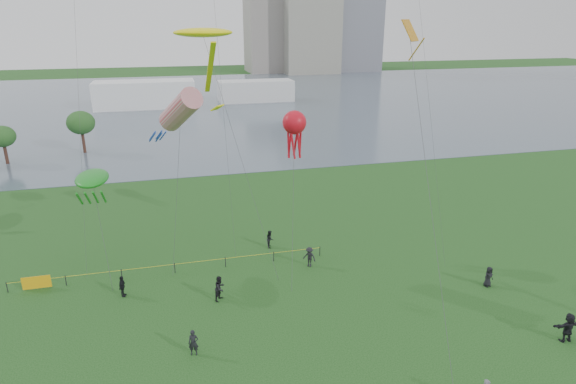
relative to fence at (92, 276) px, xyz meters
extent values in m
cube|color=#505F6E|center=(13.96, 84.54, -0.53)|extent=(400.00, 120.00, 0.08)
cube|color=gray|center=(59.96, 146.54, 18.45)|extent=(20.00, 20.00, 38.00)
cube|color=gray|center=(45.96, 152.54, 13.45)|extent=(16.00, 18.00, 28.00)
cube|color=white|center=(1.96, 79.54, 2.45)|extent=(22.00, 8.00, 6.00)
cube|color=silver|center=(27.96, 82.54, 1.95)|extent=(18.00, 7.00, 5.00)
cylinder|color=#39211A|center=(-15.56, 36.97, 0.65)|extent=(0.44, 0.44, 2.41)
ellipsoid|color=#2B5C24|center=(-15.56, 36.97, 3.35)|extent=(3.43, 3.43, 2.89)
cylinder|color=#39211A|center=(-5.96, 40.57, 0.87)|extent=(0.44, 0.44, 2.84)
ellipsoid|color=#2B5C24|center=(-5.96, 40.57, 4.06)|extent=(4.04, 4.04, 3.41)
cylinder|color=black|center=(-5.88, 0.00, -0.13)|extent=(0.07, 0.07, 0.85)
cylinder|color=black|center=(-1.88, 0.00, -0.13)|extent=(0.07, 0.07, 0.85)
cylinder|color=black|center=(2.12, 0.00, -0.13)|extent=(0.07, 0.07, 0.85)
cylinder|color=black|center=(6.12, 0.00, -0.13)|extent=(0.07, 0.07, 0.85)
cylinder|color=black|center=(10.12, 0.00, -0.13)|extent=(0.07, 0.07, 0.85)
cylinder|color=black|center=(14.12, 0.00, -0.13)|extent=(0.07, 0.07, 0.85)
cylinder|color=black|center=(18.12, 0.00, -0.13)|extent=(0.07, 0.07, 0.85)
cylinder|color=yellow|center=(6.12, 0.00, 0.19)|extent=(24.00, 0.03, 0.03)
cube|color=#F2A80C|center=(-3.88, 0.00, 0.00)|extent=(2.00, 0.04, 1.00)
imported|color=black|center=(9.15, -4.77, 0.37)|extent=(1.13, 1.14, 1.86)
imported|color=black|center=(16.72, -1.58, 0.29)|extent=(1.23, 1.21, 1.69)
imported|color=black|center=(2.38, -2.59, 0.25)|extent=(0.64, 1.02, 1.61)
imported|color=black|center=(28.83, -7.80, 0.24)|extent=(0.87, 0.66, 1.59)
imported|color=black|center=(29.46, -14.73, 0.42)|extent=(1.84, 0.66, 1.96)
imported|color=black|center=(6.94, -10.39, 0.27)|extent=(0.66, 0.50, 1.65)
imported|color=black|center=(14.38, 2.68, 0.22)|extent=(0.72, 0.85, 1.56)
cylinder|color=#3F3F42|center=(11.78, 0.90, 8.41)|extent=(4.06, 8.01, 17.95)
ellipsoid|color=#FFF10D|center=(9.77, 4.89, 17.38)|extent=(4.61, 2.88, 0.72)
cube|color=#FFF10D|center=(9.77, 0.69, 14.98)|extent=(0.36, 6.98, 4.09)
cube|color=#FFF10D|center=(9.77, -3.11, 12.88)|extent=(0.95, 0.95, 0.42)
cylinder|color=#3F3F42|center=(6.72, 0.46, 5.75)|extent=(1.62, 1.87, 12.62)
cylinder|color=red|center=(7.51, 1.38, 12.06)|extent=(3.54, 5.02, 3.72)
cylinder|color=#1939AF|center=(6.11, 0.18, 10.46)|extent=(0.60, 1.13, 0.88)
cylinder|color=#1939AF|center=(5.83, 0.56, 10.46)|extent=(0.60, 1.13, 0.88)
cylinder|color=#1939AF|center=(5.38, 0.41, 10.46)|extent=(0.60, 1.13, 0.88)
cylinder|color=#1939AF|center=(5.38, -0.06, 10.46)|extent=(0.60, 1.13, 0.88)
cylinder|color=#1939AF|center=(5.83, -0.20, 10.46)|extent=(0.60, 1.13, 0.88)
cylinder|color=#3F3F42|center=(1.11, 0.27, 3.25)|extent=(0.97, 3.94, 7.62)
ellipsoid|color=#17831C|center=(0.64, 2.23, 7.06)|extent=(2.40, 4.32, 0.84)
cylinder|color=#17831C|center=(-0.16, 0.63, 6.06)|extent=(0.16, 1.79, 1.54)
cylinder|color=#17831C|center=(0.39, 0.63, 6.06)|extent=(0.16, 1.79, 1.54)
cylinder|color=#17831C|center=(0.94, 0.63, 6.06)|extent=(0.16, 1.79, 1.54)
cylinder|color=#17831C|center=(1.49, 0.63, 6.06)|extent=(0.16, 1.79, 1.54)
cylinder|color=#3F3F42|center=(15.41, -1.34, 4.98)|extent=(2.09, 7.22, 11.08)
sphere|color=red|center=(16.44, 2.26, 10.51)|extent=(1.94, 1.94, 1.94)
cylinder|color=red|center=(16.94, 2.26, 8.91)|extent=(0.18, 0.54, 2.60)
cylinder|color=red|center=(16.69, 2.69, 8.91)|extent=(0.49, 0.36, 2.61)
cylinder|color=red|center=(16.19, 2.69, 8.91)|extent=(0.49, 0.36, 2.61)
cylinder|color=red|center=(15.94, 2.26, 8.91)|extent=(0.18, 0.54, 2.60)
cylinder|color=red|center=(16.19, 1.82, 8.91)|extent=(0.49, 0.36, 2.61)
cylinder|color=red|center=(16.69, 1.82, 8.91)|extent=(0.49, 0.36, 2.61)
cylinder|color=#3F3F42|center=(19.73, -13.90, 8.59)|extent=(1.32, 10.77, 18.31)
cube|color=orange|center=(20.38, -8.52, 17.74)|extent=(1.47, 1.47, 1.20)
cylinder|color=orange|center=(20.38, -9.42, 16.74)|extent=(0.08, 1.58, 1.35)
camera|label=1|loc=(6.57, -34.83, 18.30)|focal=30.00mm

